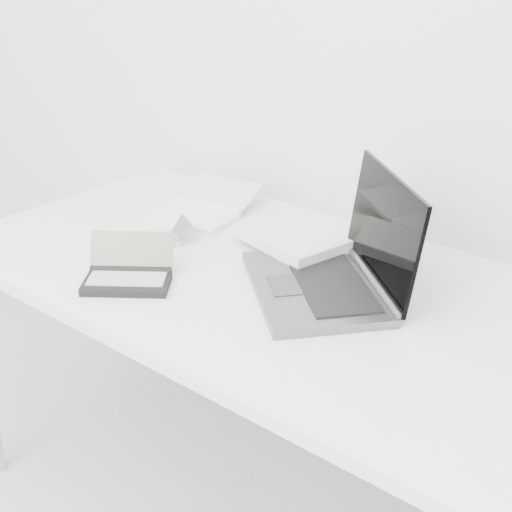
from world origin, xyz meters
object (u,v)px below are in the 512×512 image
Objects in this scene: netbook_open_white at (201,210)px; laptop_large at (322,261)px; desk at (277,296)px; palmtop_charcoal at (128,275)px.

laptop_large is at bearing -22.70° from netbook_open_white.
netbook_open_white is (-0.40, 0.17, 0.06)m from desk.
laptop_large is 2.37× the size of palmtop_charcoal.
desk is 2.85× the size of laptop_large.
laptop_large reaches higher than desk.
palmtop_charcoal is at bearing -136.13° from desk.
desk is 0.13m from laptop_large.
palmtop_charcoal is at bearing -78.17° from netbook_open_white.
desk is at bearing -33.39° from netbook_open_white.
laptop_large is at bearing 42.65° from desk.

